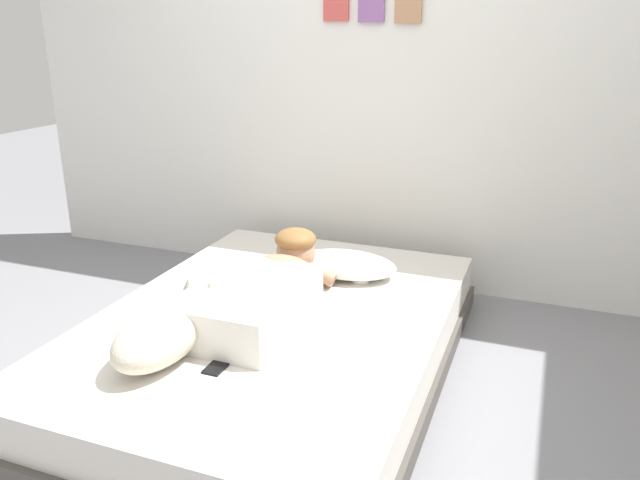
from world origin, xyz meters
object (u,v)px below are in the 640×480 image
(dog, at_px, (166,331))
(cell_phone, at_px, (219,365))
(coffee_cup, at_px, (361,274))
(person_lying, at_px, (263,289))
(bed, at_px, (274,342))
(pillow, at_px, (345,264))

(dog, bearing_deg, cell_phone, -0.83)
(dog, bearing_deg, coffee_cup, 63.90)
(cell_phone, bearing_deg, dog, 179.17)
(person_lying, distance_m, cell_phone, 0.49)
(person_lying, relative_size, coffee_cup, 7.36)
(dog, relative_size, coffee_cup, 4.60)
(bed, xyz_separation_m, coffee_cup, (0.25, 0.48, 0.18))
(coffee_cup, height_order, cell_phone, coffee_cup)
(cell_phone, bearing_deg, pillow, 81.82)
(dog, height_order, coffee_cup, dog)
(pillow, relative_size, cell_phone, 3.71)
(dog, xyz_separation_m, coffee_cup, (0.47, 0.95, -0.07))
(person_lying, height_order, dog, person_lying)
(bed, distance_m, coffee_cup, 0.57)
(pillow, distance_m, coffee_cup, 0.12)
(person_lying, bearing_deg, bed, -1.53)
(person_lying, xyz_separation_m, cell_phone, (0.05, -0.48, -0.10))
(person_lying, bearing_deg, cell_phone, -84.06)
(coffee_cup, relative_size, cell_phone, 0.89)
(pillow, xyz_separation_m, cell_phone, (-0.15, -1.01, -0.05))
(bed, relative_size, coffee_cup, 16.53)
(cell_phone, bearing_deg, person_lying, 95.94)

